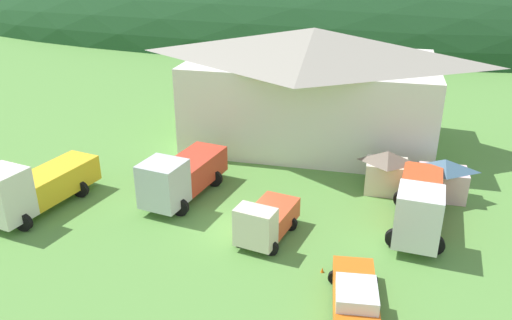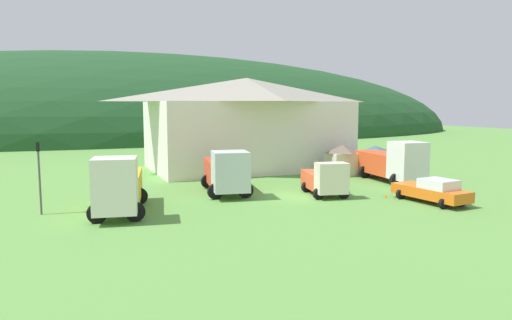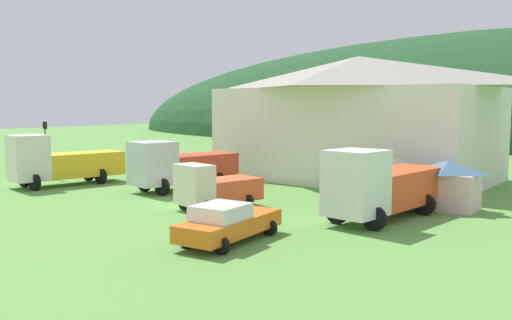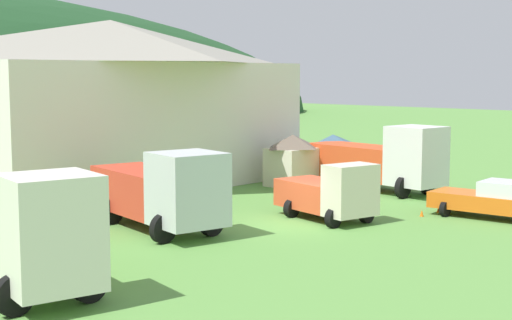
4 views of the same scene
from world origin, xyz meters
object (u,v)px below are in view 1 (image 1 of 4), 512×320
object	(u,v)px
traffic_cone_mid_row	(322,272)
tow_truck_silver	(181,175)
play_shed_cream	(386,171)
play_shed_pink	(443,178)
service_pickup_orange	(355,296)
traffic_cone_near_pickup	(350,276)
light_truck_cream	(265,221)
heavy_rig_striped	(35,186)
heavy_rig_white	(419,204)
depot_building	(312,84)

from	to	relation	value
traffic_cone_mid_row	tow_truck_silver	bearing A→B (deg)	149.14
play_shed_cream	play_shed_pink	xyz separation A→B (m)	(3.55, -0.06, -0.10)
service_pickup_orange	traffic_cone_near_pickup	world-z (taller)	service_pickup_orange
light_truck_cream	play_shed_cream	bearing A→B (deg)	151.72
play_shed_cream	traffic_cone_mid_row	distance (m)	10.58
play_shed_pink	tow_truck_silver	size ratio (longest dim) A/B	0.42
play_shed_pink	tow_truck_silver	distance (m)	16.82
play_shed_cream	traffic_cone_mid_row	size ratio (longest dim) A/B	5.00
play_shed_cream	light_truck_cream	distance (m)	10.04
play_shed_pink	heavy_rig_striped	distance (m)	25.55
heavy_rig_striped	traffic_cone_near_pickup	world-z (taller)	heavy_rig_striped
tow_truck_silver	light_truck_cream	bearing A→B (deg)	71.32
tow_truck_silver	traffic_cone_near_pickup	size ratio (longest dim) A/B	15.84
play_shed_cream	heavy_rig_white	size ratio (longest dim) A/B	0.35
depot_building	light_truck_cream	distance (m)	16.31
service_pickup_orange	traffic_cone_near_pickup	distance (m)	2.72
play_shed_pink	heavy_rig_white	world-z (taller)	heavy_rig_white
tow_truck_silver	service_pickup_orange	size ratio (longest dim) A/B	1.40
heavy_rig_white	tow_truck_silver	bearing A→B (deg)	-86.56
heavy_rig_white	traffic_cone_mid_row	size ratio (longest dim) A/B	14.21
depot_building	heavy_rig_white	world-z (taller)	depot_building
depot_building	heavy_rig_striped	world-z (taller)	depot_building
heavy_rig_white	service_pickup_orange	distance (m)	8.50
light_truck_cream	service_pickup_orange	world-z (taller)	light_truck_cream
play_shed_cream	heavy_rig_striped	size ratio (longest dim) A/B	0.36
tow_truck_silver	light_truck_cream	size ratio (longest dim) A/B	1.56
heavy_rig_striped	light_truck_cream	bearing A→B (deg)	102.14
play_shed_pink	tow_truck_silver	world-z (taller)	tow_truck_silver
heavy_rig_striped	tow_truck_silver	distance (m)	8.83
depot_building	play_shed_cream	distance (m)	10.81
play_shed_pink	traffic_cone_near_pickup	xyz separation A→B (m)	(-5.13, -10.02, -1.38)
tow_truck_silver	traffic_cone_near_pickup	xyz separation A→B (m)	(11.17, -5.88, -1.65)
depot_building	service_pickup_orange	distance (m)	21.81
traffic_cone_near_pickup	heavy_rig_striped	bearing A→B (deg)	173.50
light_truck_cream	tow_truck_silver	bearing A→B (deg)	-107.31
play_shed_cream	tow_truck_silver	bearing A→B (deg)	-161.78
depot_building	service_pickup_orange	bearing A→B (deg)	-76.54
tow_truck_silver	service_pickup_orange	bearing A→B (deg)	64.14
depot_building	tow_truck_silver	bearing A→B (deg)	-117.81
heavy_rig_white	depot_building	bearing A→B (deg)	-142.64
play_shed_cream	tow_truck_silver	distance (m)	13.43
depot_building	play_shed_cream	world-z (taller)	depot_building
heavy_rig_white	service_pickup_orange	bearing A→B (deg)	-15.44
play_shed_cream	service_pickup_orange	size ratio (longest dim) A/B	0.53
traffic_cone_mid_row	light_truck_cream	bearing A→B (deg)	145.95
play_shed_pink	service_pickup_orange	xyz separation A→B (m)	(-4.76, -12.58, -0.55)
play_shed_pink	traffic_cone_mid_row	world-z (taller)	play_shed_pink
depot_building	tow_truck_silver	size ratio (longest dim) A/B	2.68
heavy_rig_white	play_shed_pink	bearing A→B (deg)	165.44
play_shed_pink	traffic_cone_mid_row	xyz separation A→B (m)	(-6.51, -9.99, -1.38)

